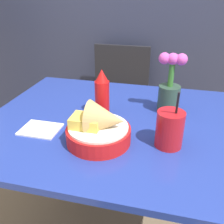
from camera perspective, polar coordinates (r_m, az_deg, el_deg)
dining_table at (r=1.06m, az=1.66°, el=-7.33°), size 1.07×0.84×0.78m
chair_far_window at (r=1.83m, az=1.58°, el=3.17°), size 0.40×0.40×0.89m
food_basket at (r=0.84m, az=-2.70°, el=-3.71°), size 0.22×0.22×0.15m
ketchup_bottle at (r=1.01m, az=-2.28°, el=4.21°), size 0.06×0.06×0.19m
drink_cup at (r=0.84m, az=13.01°, el=-4.08°), size 0.09×0.09×0.21m
flower_vase at (r=1.06m, az=13.04°, el=5.15°), size 0.11×0.09×0.25m
napkin at (r=0.97m, az=-16.04°, el=-3.80°), size 0.14×0.11×0.01m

